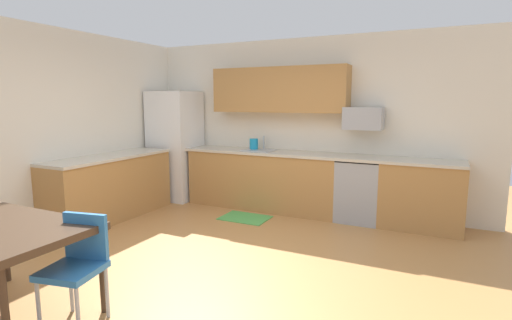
% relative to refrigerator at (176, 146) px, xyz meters
% --- Properties ---
extents(ground_plane, '(12.00, 12.00, 0.00)m').
position_rel_refrigerator_xyz_m(ground_plane, '(2.18, -2.22, -0.94)').
color(ground_plane, '#B77F47').
extents(wall_back, '(5.80, 0.10, 2.70)m').
position_rel_refrigerator_xyz_m(wall_back, '(2.18, 0.43, 0.41)').
color(wall_back, silver).
rests_on(wall_back, ground).
extents(wall_left, '(0.10, 5.80, 2.70)m').
position_rel_refrigerator_xyz_m(wall_left, '(-0.47, -2.22, 0.41)').
color(wall_left, silver).
rests_on(wall_left, ground).
extents(cabinet_run_back, '(2.48, 0.60, 0.90)m').
position_rel_refrigerator_xyz_m(cabinet_run_back, '(1.67, 0.08, -0.49)').
color(cabinet_run_back, '#AD7A42').
rests_on(cabinet_run_back, ground).
extents(cabinet_run_back_right, '(1.07, 0.60, 0.90)m').
position_rel_refrigerator_xyz_m(cabinet_run_back_right, '(4.05, 0.08, -0.49)').
color(cabinet_run_back_right, '#AD7A42').
rests_on(cabinet_run_back_right, ground).
extents(cabinet_run_left, '(0.60, 2.00, 0.90)m').
position_rel_refrigerator_xyz_m(cabinet_run_left, '(-0.12, -1.42, -0.49)').
color(cabinet_run_left, '#AD7A42').
rests_on(cabinet_run_left, ground).
extents(countertop_back, '(4.80, 0.64, 0.04)m').
position_rel_refrigerator_xyz_m(countertop_back, '(2.18, 0.08, -0.02)').
color(countertop_back, beige).
rests_on(countertop_back, cabinet_run_back).
extents(countertop_left, '(0.64, 2.00, 0.04)m').
position_rel_refrigerator_xyz_m(countertop_left, '(-0.12, -1.42, -0.02)').
color(countertop_left, beige).
rests_on(countertop_left, cabinet_run_left).
extents(upper_cabinets_back, '(2.20, 0.34, 0.70)m').
position_rel_refrigerator_xyz_m(upper_cabinets_back, '(1.88, 0.21, 0.96)').
color(upper_cabinets_back, '#AD7A42').
extents(refrigerator, '(0.76, 0.70, 1.89)m').
position_rel_refrigerator_xyz_m(refrigerator, '(0.00, 0.00, 0.00)').
color(refrigerator, white).
rests_on(refrigerator, ground).
extents(oven_range, '(0.60, 0.60, 0.91)m').
position_rel_refrigerator_xyz_m(oven_range, '(3.21, 0.08, -0.49)').
color(oven_range, '#999BA0').
rests_on(oven_range, ground).
extents(microwave, '(0.54, 0.36, 0.32)m').
position_rel_refrigerator_xyz_m(microwave, '(3.21, 0.18, 0.54)').
color(microwave, '#9EA0A5').
extents(sink_basin, '(0.48, 0.40, 0.14)m').
position_rel_refrigerator_xyz_m(sink_basin, '(1.60, 0.08, -0.06)').
color(sink_basin, '#A5A8AD').
rests_on(sink_basin, countertop_back).
extents(sink_faucet, '(0.02, 0.02, 0.24)m').
position_rel_refrigerator_xyz_m(sink_faucet, '(1.60, 0.26, 0.10)').
color(sink_faucet, '#B2B5BA').
rests_on(sink_faucet, countertop_back).
extents(dining_table, '(1.40, 0.90, 0.76)m').
position_rel_refrigerator_xyz_m(dining_table, '(1.19, -3.77, -0.24)').
color(dining_table, '#422D1E').
rests_on(dining_table, ground).
extents(chair_near_table, '(0.47, 0.47, 0.85)m').
position_rel_refrigerator_xyz_m(chair_near_table, '(1.78, -3.56, -0.44)').
color(chair_near_table, '#2D72B7').
rests_on(chair_near_table, ground).
extents(floor_mat, '(0.70, 0.50, 0.01)m').
position_rel_refrigerator_xyz_m(floor_mat, '(1.68, -0.57, -0.94)').
color(floor_mat, '#4CA54C').
rests_on(floor_mat, ground).
extents(kettle, '(0.14, 0.14, 0.20)m').
position_rel_refrigerator_xyz_m(kettle, '(1.48, 0.13, 0.08)').
color(kettle, '#198CBF').
rests_on(kettle, countertop_back).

